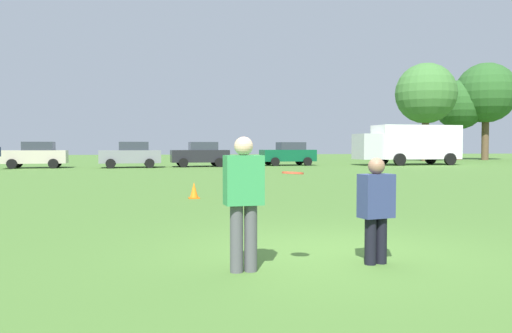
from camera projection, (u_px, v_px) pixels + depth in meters
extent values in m
plane|color=#47702D|center=(334.00, 253.00, 7.56)|extent=(168.86, 168.86, 0.00)
cylinder|color=#4C4C51|center=(237.00, 239.00, 6.38)|extent=(0.16, 0.16, 0.83)
cylinder|color=#4C4C51|center=(251.00, 238.00, 6.42)|extent=(0.16, 0.16, 0.83)
cube|color=#338C4C|center=(244.00, 180.00, 6.37)|extent=(0.48, 0.30, 0.61)
sphere|color=#D8AD8C|center=(244.00, 146.00, 6.36)|extent=(0.23, 0.23, 0.23)
cylinder|color=black|center=(381.00, 240.00, 6.86)|extent=(0.15, 0.15, 0.61)
cylinder|color=black|center=(370.00, 241.00, 6.80)|extent=(0.15, 0.15, 0.61)
cube|color=navy|center=(376.00, 196.00, 6.80)|extent=(0.48, 0.34, 0.57)
sphere|color=#8C664C|center=(376.00, 166.00, 6.79)|extent=(0.22, 0.22, 0.22)
cylinder|color=#E54C33|center=(293.00, 173.00, 6.37)|extent=(0.27, 0.27, 0.06)
cube|color=#D8590C|center=(194.00, 198.00, 15.33)|extent=(0.32, 0.32, 0.03)
cone|color=orange|center=(194.00, 190.00, 15.32)|extent=(0.24, 0.24, 0.45)
cube|color=#B7AD99|center=(35.00, 157.00, 36.07)|extent=(4.29, 2.03, 0.90)
cube|color=#2D333D|center=(39.00, 146.00, 36.10)|extent=(2.09, 1.75, 0.64)
cylinder|color=black|center=(12.00, 164.00, 34.81)|extent=(0.67, 0.26, 0.66)
cylinder|color=black|center=(18.00, 163.00, 36.74)|extent=(0.67, 0.26, 0.66)
cylinder|color=black|center=(53.00, 164.00, 35.43)|extent=(0.67, 0.26, 0.66)
cylinder|color=black|center=(57.00, 163.00, 37.37)|extent=(0.67, 0.26, 0.66)
cube|color=slate|center=(130.00, 157.00, 36.69)|extent=(4.29, 2.03, 0.90)
cube|color=#2D333D|center=(134.00, 146.00, 36.72)|extent=(2.09, 1.75, 0.64)
cylinder|color=black|center=(111.00, 164.00, 35.43)|extent=(0.67, 0.26, 0.66)
cylinder|color=black|center=(111.00, 163.00, 37.37)|extent=(0.67, 0.26, 0.66)
cylinder|color=black|center=(150.00, 163.00, 36.06)|extent=(0.67, 0.26, 0.66)
cylinder|color=black|center=(148.00, 162.00, 37.99)|extent=(0.67, 0.26, 0.66)
cube|color=black|center=(200.00, 156.00, 38.43)|extent=(4.29, 2.03, 0.90)
cube|color=#2D333D|center=(203.00, 146.00, 38.47)|extent=(2.09, 1.75, 0.64)
cylinder|color=black|center=(183.00, 163.00, 37.17)|extent=(0.67, 0.26, 0.66)
cylinder|color=black|center=(181.00, 162.00, 39.11)|extent=(0.67, 0.26, 0.66)
cylinder|color=black|center=(220.00, 162.00, 37.80)|extent=(0.67, 0.26, 0.66)
cylinder|color=black|center=(215.00, 162.00, 39.73)|extent=(0.67, 0.26, 0.66)
cube|color=#0C4C2D|center=(288.00, 155.00, 40.87)|extent=(4.29, 2.03, 0.90)
cube|color=#2D333D|center=(291.00, 146.00, 40.90)|extent=(2.09, 1.75, 0.64)
cylinder|color=black|center=(275.00, 162.00, 39.60)|extent=(0.67, 0.26, 0.66)
cylinder|color=black|center=(268.00, 161.00, 41.54)|extent=(0.67, 0.26, 0.66)
cylinder|color=black|center=(308.00, 161.00, 40.23)|extent=(0.67, 0.26, 0.66)
cylinder|color=black|center=(299.00, 161.00, 42.17)|extent=(0.67, 0.26, 0.66)
cube|color=white|center=(416.00, 142.00, 41.98)|extent=(6.93, 2.87, 2.70)
cube|color=#B2B2B7|center=(368.00, 147.00, 40.99)|extent=(1.92, 2.40, 2.00)
cylinder|color=black|center=(400.00, 160.00, 40.18)|extent=(0.97, 0.33, 0.96)
cylinder|color=black|center=(383.00, 159.00, 42.84)|extent=(0.97, 0.33, 0.96)
cylinder|color=black|center=(450.00, 159.00, 41.24)|extent=(0.97, 0.33, 0.96)
cylinder|color=black|center=(431.00, 158.00, 43.90)|extent=(0.97, 0.33, 0.96)
cylinder|color=brown|center=(425.00, 140.00, 52.37)|extent=(0.70, 0.70, 4.23)
sphere|color=#3D7033|center=(426.00, 93.00, 52.18)|extent=(6.04, 6.04, 6.04)
cylinder|color=brown|center=(459.00, 143.00, 57.05)|extent=(0.62, 0.62, 3.75)
sphere|color=#285623|center=(459.00, 105.00, 56.88)|extent=(5.35, 5.35, 5.35)
cylinder|color=brown|center=(485.00, 139.00, 56.36)|extent=(0.75, 0.75, 4.51)
sphere|color=#285623|center=(486.00, 93.00, 56.16)|extent=(6.44, 6.44, 6.44)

